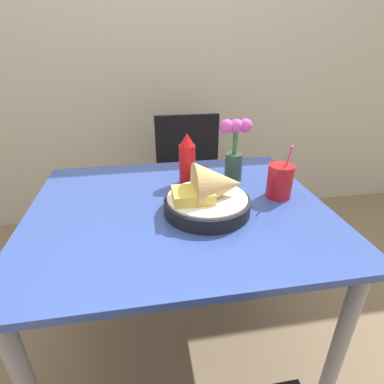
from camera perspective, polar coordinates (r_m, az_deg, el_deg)
The scene contains 8 objects.
ground_plane at distance 1.56m, azimuth -1.96°, elevation -26.59°, with size 12.00×12.00×0.00m, color #7A664C.
wall_window at distance 2.18m, azimuth -7.69°, elevation 27.62°, with size 7.00×0.06×2.60m.
dining_table at distance 1.13m, azimuth -2.45°, elevation -7.07°, with size 1.05×0.88×0.73m.
chair_far_window at distance 1.89m, azimuth -0.46°, elevation 3.54°, with size 0.40×0.40×0.86m.
food_basket at distance 1.01m, azimuth 3.63°, elevation -0.64°, with size 0.30×0.30×0.18m.
ketchup_bottle at distance 1.21m, azimuth -0.94°, elevation 6.12°, with size 0.07×0.07×0.21m.
drink_cup at distance 1.16m, azimuth 16.34°, elevation 1.81°, with size 0.09×0.09×0.21m.
flower_vase at distance 1.25m, azimuth 8.11°, elevation 8.12°, with size 0.13×0.07×0.26m.
Camera 1 is at (-0.11, -0.93, 1.25)m, focal length 28.00 mm.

